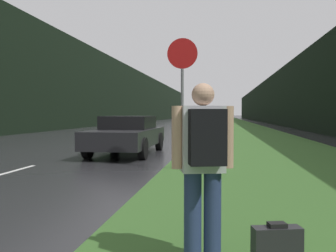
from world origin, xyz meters
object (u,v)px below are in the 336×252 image
at_px(stop_sign, 182,88).
at_px(car_passing_near, 127,134).
at_px(suitcase, 277,246).
at_px(car_passing_far, 192,120).
at_px(hitchhiker_with_backpack, 204,160).

relative_size(stop_sign, car_passing_near, 0.71).
bearing_deg(stop_sign, suitcase, -74.82).
relative_size(suitcase, car_passing_near, 0.10).
xyz_separation_m(car_passing_near, car_passing_far, (0.00, 26.48, 0.05)).
xyz_separation_m(suitcase, car_passing_far, (-3.68, 35.00, 0.54)).
xyz_separation_m(hitchhiker_with_backpack, car_passing_near, (-3.02, 8.57, -0.28)).
bearing_deg(hitchhiker_with_backpack, car_passing_near, 95.42).
height_order(stop_sign, suitcase, stop_sign).
relative_size(car_passing_near, car_passing_far, 0.98).
bearing_deg(stop_sign, car_passing_near, 124.80).
height_order(car_passing_near, car_passing_far, car_passing_far).
bearing_deg(car_passing_near, hitchhiker_with_backpack, 109.40).
xyz_separation_m(suitcase, car_passing_near, (-3.68, 8.52, 0.49)).
height_order(hitchhiker_with_backpack, car_passing_far, hitchhiker_with_backpack).
bearing_deg(car_passing_far, stop_sign, 94.31).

